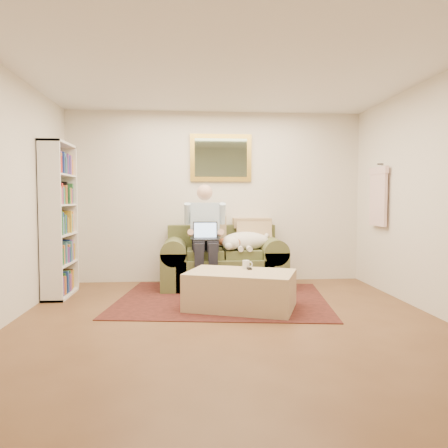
{
  "coord_description": "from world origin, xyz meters",
  "views": [
    {
      "loc": [
        -0.4,
        -4.23,
        1.27
      ],
      "look_at": [
        0.04,
        1.36,
        0.95
      ],
      "focal_mm": 35.0,
      "sensor_mm": 36.0,
      "label": 1
    }
  ],
  "objects": [
    {
      "name": "tv_remote",
      "position": [
        0.3,
        0.91,
        0.45
      ],
      "size": [
        0.06,
        0.15,
        0.02
      ],
      "primitive_type": "cube",
      "rotation": [
        0.0,
        0.0,
        0.1
      ],
      "color": "black",
      "rests_on": "ottoman"
    },
    {
      "name": "seated_man",
      "position": [
        -0.18,
        1.86,
        0.74
      ],
      "size": [
        0.58,
        0.83,
        1.48
      ],
      "primitive_type": null,
      "color": "#8CB7D8",
      "rests_on": "sofa"
    },
    {
      "name": "hanging_shirt",
      "position": [
        2.19,
        1.6,
        1.35
      ],
      "size": [
        0.06,
        0.52,
        0.9
      ],
      "primitive_type": null,
      "color": "#FDD1D2",
      "rests_on": "room_shell"
    },
    {
      "name": "room_shell",
      "position": [
        0.0,
        0.35,
        1.3
      ],
      "size": [
        4.51,
        5.0,
        2.61
      ],
      "color": "brown",
      "rests_on": "ground"
    },
    {
      "name": "bookshelf",
      "position": [
        -2.1,
        1.6,
        1.0
      ],
      "size": [
        0.28,
        0.8,
        2.0
      ],
      "primitive_type": null,
      "color": "white",
      "rests_on": "room_shell"
    },
    {
      "name": "wall_mirror",
      "position": [
        0.08,
        2.47,
        1.9
      ],
      "size": [
        0.94,
        0.04,
        0.72
      ],
      "color": "gold",
      "rests_on": "room_shell"
    },
    {
      "name": "sleeping_dog",
      "position": [
        0.39,
        1.93,
        0.67
      ],
      "size": [
        0.72,
        0.45,
        0.27
      ],
      "primitive_type": null,
      "color": "white",
      "rests_on": "sofa"
    },
    {
      "name": "coffee_mug",
      "position": [
        0.27,
        0.94,
        0.49
      ],
      "size": [
        0.08,
        0.08,
        0.1
      ],
      "primitive_type": "cylinder",
      "color": "white",
      "rests_on": "ottoman"
    },
    {
      "name": "rug",
      "position": [
        0.0,
        1.22,
        0.01
      ],
      "size": [
        2.84,
        2.39,
        0.01
      ],
      "primitive_type": "cube",
      "rotation": [
        0.0,
        0.0,
        -0.13
      ],
      "color": "black",
      "rests_on": "room_shell"
    },
    {
      "name": "ottoman",
      "position": [
        0.18,
        0.73,
        0.22
      ],
      "size": [
        1.39,
        1.13,
        0.44
      ],
      "primitive_type": "cube",
      "rotation": [
        0.0,
        0.0,
        -0.35
      ],
      "color": "tan",
      "rests_on": "room_shell"
    },
    {
      "name": "laptop",
      "position": [
        -0.18,
        1.79,
        0.77
      ],
      "size": [
        0.34,
        0.27,
        0.25
      ],
      "color": "black",
      "rests_on": "seated_man"
    },
    {
      "name": "sofa",
      "position": [
        0.08,
        2.02,
        0.3
      ],
      "size": [
        1.76,
        0.89,
        1.05
      ],
      "color": "#4A572E",
      "rests_on": "room_shell"
    }
  ]
}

